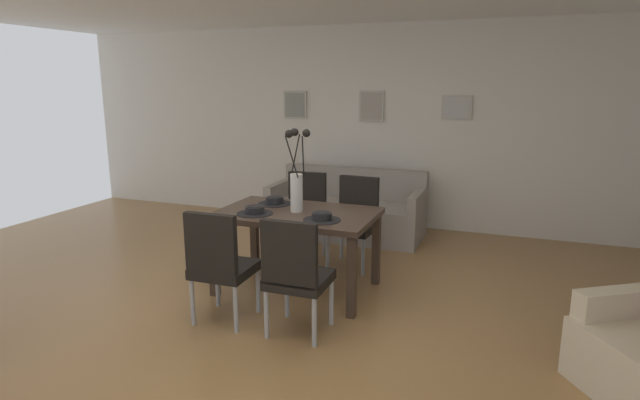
{
  "coord_description": "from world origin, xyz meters",
  "views": [
    {
      "loc": [
        1.71,
        -3.42,
        1.87
      ],
      "look_at": [
        0.17,
        0.65,
        0.88
      ],
      "focal_mm": 28.98,
      "sensor_mm": 36.0,
      "label": 1
    }
  ],
  "objects_px": {
    "bowl_near_right": "(275,200)",
    "framed_picture_center": "(371,106)",
    "sofa": "(347,212)",
    "framed_picture_right": "(457,108)",
    "dining_table": "(297,221)",
    "dining_chair_near_right": "(304,211)",
    "dining_chair_far_right": "(355,217)",
    "centerpiece_vase": "(297,180)",
    "dining_chair_far_left": "(295,271)",
    "framed_picture_left": "(295,105)",
    "dining_chair_near_left": "(219,261)",
    "bowl_near_left": "(255,209)",
    "bowl_far_left": "(322,216)"
  },
  "relations": [
    {
      "from": "dining_chair_near_right",
      "to": "dining_chair_far_left",
      "type": "height_order",
      "value": "same"
    },
    {
      "from": "sofa",
      "to": "framed_picture_center",
      "type": "bearing_deg",
      "value": 78.94
    },
    {
      "from": "dining_chair_far_left",
      "to": "dining_chair_near_left",
      "type": "bearing_deg",
      "value": -179.17
    },
    {
      "from": "dining_chair_far_right",
      "to": "bowl_far_left",
      "type": "bearing_deg",
      "value": -88.86
    },
    {
      "from": "framed_picture_right",
      "to": "framed_picture_left",
      "type": "bearing_deg",
      "value": -180.0
    },
    {
      "from": "dining_table",
      "to": "dining_chair_far_left",
      "type": "height_order",
      "value": "dining_chair_far_left"
    },
    {
      "from": "bowl_near_right",
      "to": "sofa",
      "type": "relative_size",
      "value": 0.09
    },
    {
      "from": "dining_chair_far_left",
      "to": "centerpiece_vase",
      "type": "bearing_deg",
      "value": 112.32
    },
    {
      "from": "dining_chair_far_right",
      "to": "centerpiece_vase",
      "type": "distance_m",
      "value": 1.02
    },
    {
      "from": "bowl_near_right",
      "to": "framed_picture_center",
      "type": "distance_m",
      "value": 2.43
    },
    {
      "from": "dining_chair_near_right",
      "to": "bowl_near_right",
      "type": "height_order",
      "value": "dining_chair_near_right"
    },
    {
      "from": "bowl_far_left",
      "to": "dining_chair_far_left",
      "type": "bearing_deg",
      "value": -87.57
    },
    {
      "from": "bowl_near_right",
      "to": "framed_picture_right",
      "type": "height_order",
      "value": "framed_picture_right"
    },
    {
      "from": "dining_table",
      "to": "sofa",
      "type": "height_order",
      "value": "sofa"
    },
    {
      "from": "dining_chair_near_left",
      "to": "sofa",
      "type": "xyz_separation_m",
      "value": [
        0.18,
        2.71,
        -0.23
      ]
    },
    {
      "from": "bowl_near_left",
      "to": "bowl_near_right",
      "type": "height_order",
      "value": "same"
    },
    {
      "from": "dining_chair_near_right",
      "to": "bowl_far_left",
      "type": "bearing_deg",
      "value": -60.62
    },
    {
      "from": "sofa",
      "to": "framed_picture_right",
      "type": "bearing_deg",
      "value": 26.84
    },
    {
      "from": "bowl_far_left",
      "to": "sofa",
      "type": "distance_m",
      "value": 2.18
    },
    {
      "from": "dining_chair_near_right",
      "to": "framed_picture_center",
      "type": "xyz_separation_m",
      "value": [
        0.29,
        1.6,
        1.06
      ]
    },
    {
      "from": "dining_chair_near_left",
      "to": "framed_picture_right",
      "type": "xyz_separation_m",
      "value": [
        1.38,
        3.32,
        1.06
      ]
    },
    {
      "from": "dining_table",
      "to": "dining_chair_near_right",
      "type": "bearing_deg",
      "value": 108.46
    },
    {
      "from": "bowl_near_right",
      "to": "framed_picture_center",
      "type": "bearing_deg",
      "value": 82.13
    },
    {
      "from": "dining_chair_near_right",
      "to": "framed_picture_center",
      "type": "relative_size",
      "value": 2.32
    },
    {
      "from": "dining_chair_near_left",
      "to": "bowl_far_left",
      "type": "height_order",
      "value": "dining_chair_near_left"
    },
    {
      "from": "dining_table",
      "to": "framed_picture_left",
      "type": "relative_size",
      "value": 3.72
    },
    {
      "from": "bowl_far_left",
      "to": "sofa",
      "type": "relative_size",
      "value": 0.09
    },
    {
      "from": "dining_chair_near_right",
      "to": "dining_chair_far_right",
      "type": "height_order",
      "value": "same"
    },
    {
      "from": "bowl_near_left",
      "to": "bowl_far_left",
      "type": "relative_size",
      "value": 1.0
    },
    {
      "from": "bowl_far_left",
      "to": "framed_picture_center",
      "type": "bearing_deg",
      "value": 96.7
    },
    {
      "from": "dining_table",
      "to": "sofa",
      "type": "relative_size",
      "value": 0.75
    },
    {
      "from": "dining_chair_near_right",
      "to": "dining_chair_far_right",
      "type": "relative_size",
      "value": 1.0
    },
    {
      "from": "bowl_near_right",
      "to": "framed_picture_right",
      "type": "distance_m",
      "value": 2.79
    },
    {
      "from": "sofa",
      "to": "framed_picture_center",
      "type": "distance_m",
      "value": 1.43
    },
    {
      "from": "dining_chair_near_left",
      "to": "dining_chair_far_right",
      "type": "height_order",
      "value": "same"
    },
    {
      "from": "dining_table",
      "to": "sofa",
      "type": "distance_m",
      "value": 1.91
    },
    {
      "from": "bowl_near_right",
      "to": "dining_table",
      "type": "bearing_deg",
      "value": -32.55
    },
    {
      "from": "dining_table",
      "to": "bowl_near_left",
      "type": "relative_size",
      "value": 8.24
    },
    {
      "from": "centerpiece_vase",
      "to": "framed_picture_left",
      "type": "bearing_deg",
      "value": 113.55
    },
    {
      "from": "dining_chair_far_left",
      "to": "dining_chair_far_right",
      "type": "distance_m",
      "value": 1.66
    },
    {
      "from": "dining_chair_near_right",
      "to": "dining_chair_far_left",
      "type": "xyz_separation_m",
      "value": [
        0.64,
        -1.71,
        0.0
      ]
    },
    {
      "from": "dining_chair_far_left",
      "to": "bowl_near_right",
      "type": "xyz_separation_m",
      "value": [
        -0.66,
        1.03,
        0.27
      ]
    },
    {
      "from": "dining_chair_near_right",
      "to": "sofa",
      "type": "relative_size",
      "value": 0.49
    },
    {
      "from": "dining_table",
      "to": "dining_chair_far_right",
      "type": "distance_m",
      "value": 0.89
    },
    {
      "from": "dining_chair_far_right",
      "to": "framed_picture_center",
      "type": "bearing_deg",
      "value": 100.11
    },
    {
      "from": "bowl_near_right",
      "to": "framed_picture_center",
      "type": "height_order",
      "value": "framed_picture_center"
    },
    {
      "from": "dining_chair_far_right",
      "to": "bowl_far_left",
      "type": "xyz_separation_m",
      "value": [
        0.02,
        -1.03,
        0.27
      ]
    },
    {
      "from": "framed_picture_left",
      "to": "dining_chair_near_left",
      "type": "bearing_deg",
      "value": -76.73
    },
    {
      "from": "bowl_far_left",
      "to": "framed_picture_left",
      "type": "distance_m",
      "value": 3.12
    },
    {
      "from": "sofa",
      "to": "framed_picture_right",
      "type": "relative_size",
      "value": 5.14
    }
  ]
}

